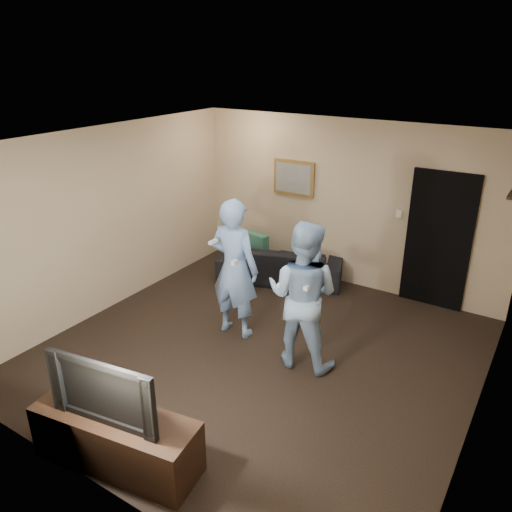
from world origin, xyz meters
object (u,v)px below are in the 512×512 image
Objects in this scene: sofa at (280,263)px; television at (109,386)px; tv_console at (117,440)px; wii_player_right at (303,295)px; wii_player_left at (234,269)px.

sofa is 1.84× the size of television.
wii_player_right is (0.66, 2.32, 0.65)m from tv_console.
tv_console is at bearing -80.79° from wii_player_left.
tv_console is 0.84× the size of wii_player_left.
television is at bearing -105.81° from wii_player_right.
tv_console is 1.44× the size of television.
wii_player_right reaches higher than television.
wii_player_left reaches higher than wii_player_right.
wii_player_left is at bearing 90.49° from tv_console.
television is (0.71, -4.21, 0.55)m from sofa.
sofa is 2.41m from wii_player_right.
wii_player_right is (0.66, 2.32, 0.06)m from television.
wii_player_left reaches higher than sofa.
wii_player_left reaches higher than television.
tv_console is 0.59m from television.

